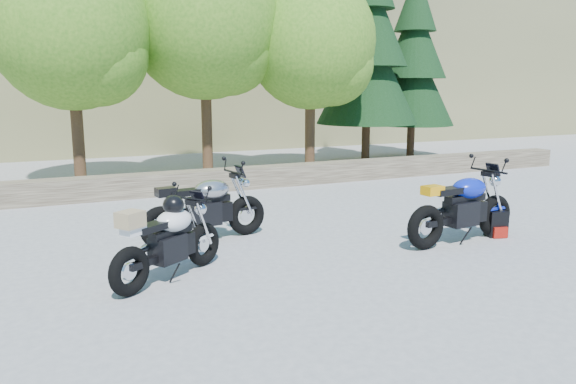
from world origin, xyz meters
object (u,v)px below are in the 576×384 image
at_px(silver_bike, 206,209).
at_px(blue_bike, 463,208).
at_px(white_bike, 168,239).
at_px(backpack, 497,224).

distance_m(silver_bike, blue_bike, 4.04).
relative_size(white_bike, backpack, 3.95).
height_order(white_bike, backpack, white_bike).
distance_m(white_bike, backpack, 5.36).
bearing_deg(backpack, silver_bike, 171.54).
distance_m(blue_bike, backpack, 0.82).
xyz_separation_m(silver_bike, blue_bike, (3.65, -1.72, 0.02)).
distance_m(silver_bike, backpack, 4.73).
height_order(silver_bike, backpack, silver_bike).
bearing_deg(silver_bike, blue_bike, -33.98).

